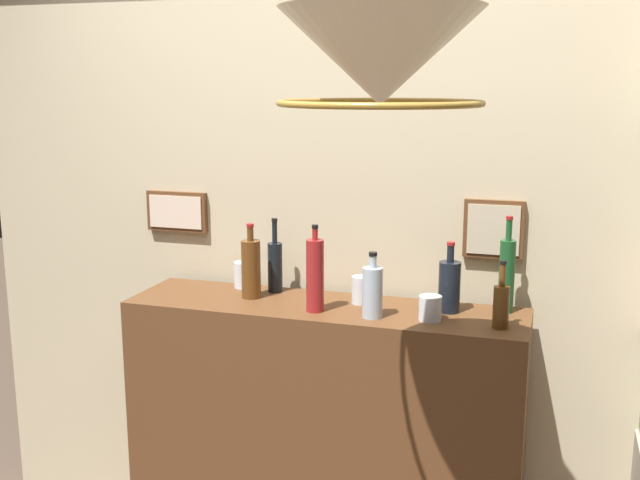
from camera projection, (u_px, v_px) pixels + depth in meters
name	position (u px, v px, depth m)	size (l,w,h in m)	color
panelled_rear_partition	(345.00, 194.00, 2.91)	(3.15, 0.15, 2.87)	beige
bar_shelf_unit	(324.00, 449.00, 2.85)	(1.44, 0.38, 1.12)	brown
liquor_bottle_vodka	(372.00, 291.00, 2.58)	(0.07, 0.07, 0.23)	#A8B9C9
liquor_bottle_gin	(449.00, 286.00, 2.64)	(0.08, 0.08, 0.25)	black
liquor_bottle_sherry	(251.00, 268.00, 2.82)	(0.07, 0.07, 0.28)	brown
liquor_bottle_port	(507.00, 274.00, 2.63)	(0.05, 0.05, 0.34)	#1A4E24
liquor_bottle_rye	(501.00, 305.00, 2.47)	(0.05, 0.05, 0.23)	#5C3612
liquor_bottle_scotch	(315.00, 275.00, 2.64)	(0.06, 0.06, 0.31)	maroon
liquor_bottle_whiskey	(275.00, 265.00, 2.90)	(0.06, 0.06, 0.28)	black
glass_tumbler_rocks	(361.00, 290.00, 2.75)	(0.07, 0.07, 0.10)	silver
glass_tumbler_highball	(243.00, 275.00, 2.97)	(0.07, 0.07, 0.10)	silver
glass_tumbler_shot	(430.00, 308.00, 2.56)	(0.08, 0.08, 0.08)	silver
pendant_lamp	(381.00, 60.00, 1.83)	(0.51, 0.51, 0.58)	#EFE5C6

